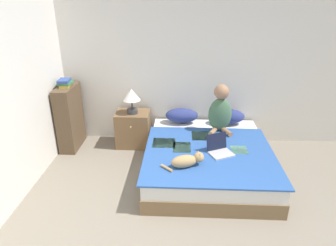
{
  "coord_description": "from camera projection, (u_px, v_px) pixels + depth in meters",
  "views": [
    {
      "loc": [
        -0.13,
        -1.51,
        2.31
      ],
      "look_at": [
        -0.3,
        2.04,
        0.75
      ],
      "focal_mm": 32.0,
      "sensor_mm": 36.0,
      "label": 1
    }
  ],
  "objects": [
    {
      "name": "nightstand",
      "position": [
        133.0,
        129.0,
        4.83
      ],
      "size": [
        0.53,
        0.45,
        0.57
      ],
      "color": "brown",
      "rests_on": "ground_plane"
    },
    {
      "name": "cat_tabby",
      "position": [
        187.0,
        160.0,
        3.54
      ],
      "size": [
        0.52,
        0.26,
        0.18
      ],
      "rotation": [
        0.0,
        0.0,
        0.31
      ],
      "color": "tan",
      "rests_on": "bed"
    },
    {
      "name": "person_sitting",
      "position": [
        220.0,
        111.0,
        4.38
      ],
      "size": [
        0.35,
        0.35,
        0.71
      ],
      "color": "#476B4C",
      "rests_on": "bed"
    },
    {
      "name": "pillow_far",
      "position": [
        228.0,
        116.0,
        4.72
      ],
      "size": [
        0.52,
        0.28,
        0.22
      ],
      "color": "navy",
      "rests_on": "bed"
    },
    {
      "name": "wall_back",
      "position": [
        191.0,
        64.0,
        4.66
      ],
      "size": [
        5.07,
        0.05,
        2.55
      ],
      "color": "silver",
      "rests_on": "ground_plane"
    },
    {
      "name": "wall_side",
      "position": [
        7.0,
        94.0,
        3.31
      ],
      "size": [
        0.05,
        4.11,
        2.55
      ],
      "color": "silver",
      "rests_on": "ground_plane"
    },
    {
      "name": "table_lamp",
      "position": [
        132.0,
        97.0,
        4.58
      ],
      "size": [
        0.27,
        0.27,
        0.39
      ],
      "color": "#38383D",
      "rests_on": "nightstand"
    },
    {
      "name": "laptop_open",
      "position": [
        220.0,
        149.0,
        3.85
      ],
      "size": [
        0.38,
        0.37,
        0.23
      ],
      "rotation": [
        0.0,
        0.0,
        0.44
      ],
      "color": "#B7B7BC",
      "rests_on": "bed"
    },
    {
      "name": "bookshelf",
      "position": [
        70.0,
        117.0,
        4.7
      ],
      "size": [
        0.25,
        0.61,
        1.0
      ],
      "color": "brown",
      "rests_on": "ground_plane"
    },
    {
      "name": "pillow_near",
      "position": [
        182.0,
        115.0,
        4.75
      ],
      "size": [
        0.52,
        0.28,
        0.22
      ],
      "color": "navy",
      "rests_on": "bed"
    },
    {
      "name": "bed",
      "position": [
        207.0,
        159.0,
        4.13
      ],
      "size": [
        1.68,
        1.93,
        0.4
      ],
      "color": "brown",
      "rests_on": "ground_plane"
    },
    {
      "name": "book_stack_top",
      "position": [
        65.0,
        83.0,
        4.47
      ],
      "size": [
        0.19,
        0.24,
        0.11
      ],
      "color": "gold",
      "rests_on": "bookshelf"
    }
  ]
}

